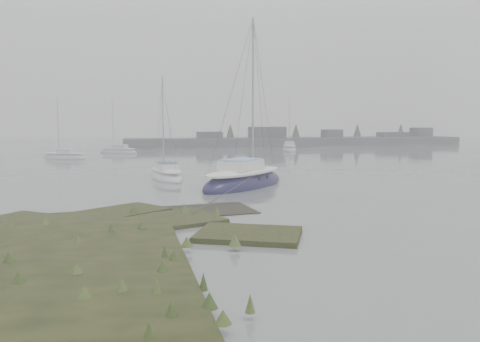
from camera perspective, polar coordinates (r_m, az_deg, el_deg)
ground at (r=46.10m, az=-9.27°, el=0.91°), size 160.00×160.00×0.00m
far_shoreline at (r=83.49m, az=7.63°, el=3.70°), size 60.00×8.00×4.15m
sailboat_main at (r=28.89m, az=0.49°, el=-1.24°), size 7.56×7.36×11.21m
sailboat_white at (r=33.18m, az=-8.97°, el=-0.58°), size 2.65×5.68×7.71m
sailboat_far_a at (r=54.76m, az=-20.60°, el=1.62°), size 5.36×4.11×7.36m
sailboat_far_b at (r=67.43m, az=6.03°, el=2.72°), size 3.60×6.30×8.46m
sailboat_far_c at (r=62.77m, az=-14.60°, el=2.31°), size 5.49×4.21×7.52m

